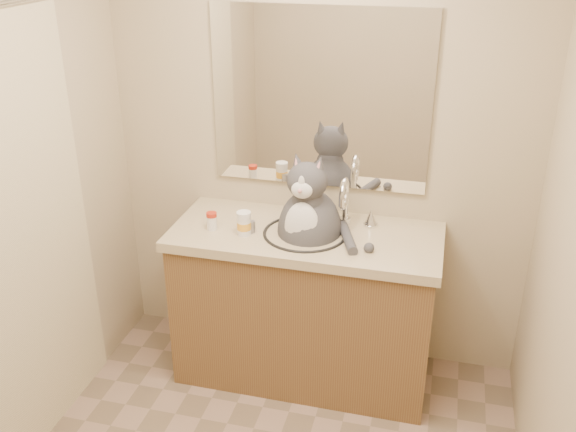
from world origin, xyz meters
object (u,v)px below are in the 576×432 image
object	(u,v)px
cat	(309,225)
pill_bottle_redcap	(212,221)
pill_bottle_orange	(244,224)
grey_canister	(251,227)

from	to	relation	value
cat	pill_bottle_redcap	distance (m)	0.48
pill_bottle_redcap	pill_bottle_orange	bearing A→B (deg)	-4.82
pill_bottle_redcap	grey_canister	bearing A→B (deg)	4.58
cat	pill_bottle_redcap	bearing A→B (deg)	-164.52
cat	pill_bottle_orange	bearing A→B (deg)	-156.66
pill_bottle_orange	grey_canister	size ratio (longest dim) A/B	1.99
cat	pill_bottle_redcap	xyz separation A→B (m)	(-0.48, -0.08, 0.00)
pill_bottle_redcap	grey_canister	world-z (taller)	pill_bottle_redcap
pill_bottle_orange	pill_bottle_redcap	bearing A→B (deg)	175.18
pill_bottle_redcap	grey_canister	xyz separation A→B (m)	(0.20, 0.02, -0.02)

